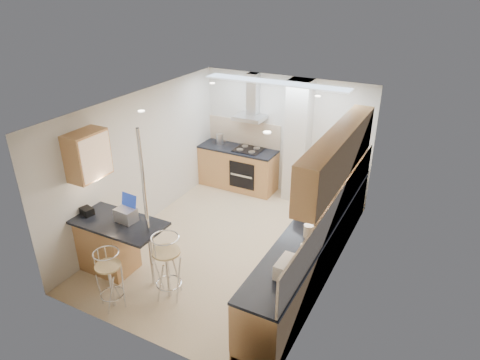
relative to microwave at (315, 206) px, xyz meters
The scene contains 16 objects.
ground 1.77m from the microwave, behind, with size 4.80×4.80×0.00m, color #CCB488.
room_shell 1.21m from the microwave, 168.47° to the left, with size 3.64×4.84×2.51m.
right_counter 0.63m from the microwave, 59.71° to the right, with size 0.63×4.40×0.92m.
back_counter 3.12m from the microwave, 140.49° to the left, with size 1.70×0.63×0.92m.
peninsula 3.06m from the microwave, 147.68° to the right, with size 1.47×0.72×0.94m.
microwave is the anchor object (origin of this frame).
laptop 2.86m from the microwave, 147.78° to the right, with size 0.30×0.22×0.20m, color #AAABB2.
bag 3.50m from the microwave, 151.83° to the right, with size 0.20×0.15×0.11m, color black.
bar_stool_near 3.17m from the microwave, 133.62° to the right, with size 0.38×0.38×0.92m, color tan, non-canonical shape.
bar_stool_end 2.38m from the microwave, 132.31° to the right, with size 0.42×0.42×1.03m, color tan, non-canonical shape.
jar_a 0.50m from the microwave, 58.18° to the left, with size 0.12×0.12×0.17m, color silver.
jar_b 0.63m from the microwave, 75.02° to the left, with size 0.11×0.11×0.15m, color silver.
jar_c 0.66m from the microwave, 78.54° to the right, with size 0.14×0.14×0.19m, color beige.
jar_d 1.06m from the microwave, 78.72° to the right, with size 0.10×0.10×0.13m, color white.
bread_bin 1.58m from the microwave, 82.05° to the right, with size 0.30×0.38×0.20m, color silver.
kettle 3.46m from the microwave, 144.91° to the left, with size 0.16×0.16×0.24m, color silver.
Camera 1 is at (3.05, -5.46, 4.26)m, focal length 32.00 mm.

